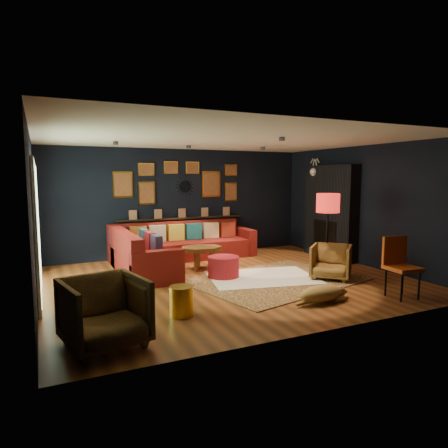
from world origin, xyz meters
name	(u,v)px	position (x,y,z in m)	size (l,w,h in m)	color
floor	(229,280)	(0.00, 0.00, 0.00)	(6.50, 6.50, 0.00)	#965022
room_walls	(229,195)	(0.00, 0.00, 1.59)	(6.50, 6.50, 6.50)	black
sectional	(169,250)	(-0.61, 1.81, 0.32)	(3.41, 2.69, 0.86)	maroon
ledge	(182,218)	(0.00, 2.68, 0.92)	(3.20, 0.12, 0.04)	black
gallery_wall	(180,182)	(-0.01, 2.72, 1.81)	(3.15, 0.04, 1.02)	gold
sunburst_mirror	(185,186)	(0.10, 2.72, 1.70)	(0.47, 0.16, 0.47)	silver
fireplace	(330,215)	(3.09, 0.90, 1.02)	(0.31, 1.60, 2.20)	black
deer_head	(320,172)	(3.14, 1.40, 2.05)	(0.50, 0.28, 0.45)	white
sliding_door	(37,227)	(-3.22, 0.60, 1.10)	(0.06, 2.80, 2.20)	white
ceiling_spots	(212,145)	(0.00, 0.80, 2.56)	(3.30, 2.50, 0.06)	black
shag_rug	(262,278)	(0.63, -0.14, 0.01)	(1.99, 1.45, 0.03)	white
leopard_rug	(277,280)	(0.80, -0.39, 0.01)	(3.06, 2.19, 0.02)	tan
coffee_table	(201,251)	(-0.13, 1.06, 0.39)	(0.98, 0.78, 0.45)	brown
pouf	(223,267)	(-0.02, 0.20, 0.22)	(0.60, 0.60, 0.39)	maroon
armchair_left	(104,309)	(-2.55, -2.05, 0.44)	(0.85, 0.80, 0.88)	#C58A3B
armchair_right	(331,260)	(1.79, -0.72, 0.36)	(0.70, 0.66, 0.72)	#C58A3B
gold_stool	(181,301)	(-1.44, -1.46, 0.21)	(0.34, 0.34, 0.42)	gold
orange_chair	(399,262)	(2.04, -2.07, 0.57)	(0.50, 0.50, 0.97)	black
floor_lamp	(328,207)	(1.88, -0.48, 1.35)	(0.44, 0.44, 1.61)	black
dog	(322,290)	(0.72, -1.80, 0.19)	(1.10, 0.54, 0.35)	#AD824A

